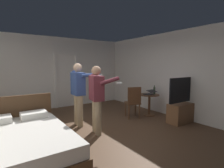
# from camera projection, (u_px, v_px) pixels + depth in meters

# --- Properties ---
(ground_plane) EXTENTS (7.08, 7.08, 0.00)m
(ground_plane) POSITION_uv_depth(u_px,v_px,m) (100.00, 134.00, 4.26)
(ground_plane) COLOR brown
(wall_back) EXTENTS (5.71, 0.12, 2.72)m
(wall_back) POSITION_uv_depth(u_px,v_px,m) (56.00, 73.00, 6.80)
(wall_back) COLOR silver
(wall_back) RESTS_ON ground_plane
(wall_right) EXTENTS (0.12, 6.68, 2.72)m
(wall_right) POSITION_uv_depth(u_px,v_px,m) (174.00, 74.00, 5.69)
(wall_right) COLOR silver
(wall_right) RESTS_ON ground_plane
(doorway_frame) EXTENTS (0.93, 0.08, 2.13)m
(doorway_frame) POSITION_uv_depth(u_px,v_px,m) (66.00, 76.00, 6.97)
(doorway_frame) COLOR white
(doorway_frame) RESTS_ON ground_plane
(bed) EXTENTS (1.49, 2.10, 1.02)m
(bed) POSITION_uv_depth(u_px,v_px,m) (22.00, 146.00, 2.98)
(bed) COLOR #4C331E
(bed) RESTS_ON ground_plane
(tv_flatscreen) EXTENTS (1.21, 0.40, 1.31)m
(tv_flatscreen) POSITION_uv_depth(u_px,v_px,m) (182.00, 108.00, 5.11)
(tv_flatscreen) COLOR brown
(tv_flatscreen) RESTS_ON ground_plane
(side_table) EXTENTS (0.64, 0.64, 0.70)m
(side_table) POSITION_uv_depth(u_px,v_px,m) (149.00, 101.00, 5.82)
(side_table) COLOR brown
(side_table) RESTS_ON ground_plane
(laptop) EXTENTS (0.34, 0.35, 0.16)m
(laptop) POSITION_uv_depth(u_px,v_px,m) (150.00, 93.00, 5.74)
(laptop) COLOR black
(laptop) RESTS_ON side_table
(bottle_on_table) EXTENTS (0.06, 0.06, 0.30)m
(bottle_on_table) POSITION_uv_depth(u_px,v_px,m) (154.00, 90.00, 5.79)
(bottle_on_table) COLOR #374A31
(bottle_on_table) RESTS_ON side_table
(wooden_chair) EXTENTS (0.54, 0.54, 0.99)m
(wooden_chair) POSITION_uv_depth(u_px,v_px,m) (133.00, 101.00, 5.48)
(wooden_chair) COLOR brown
(wooden_chair) RESTS_ON ground_plane
(person_blue_shirt) EXTENTS (0.64, 0.68, 1.64)m
(person_blue_shirt) POSITION_uv_depth(u_px,v_px,m) (97.00, 95.00, 4.22)
(person_blue_shirt) COLOR tan
(person_blue_shirt) RESTS_ON ground_plane
(person_striped_shirt) EXTENTS (0.72, 0.60, 1.71)m
(person_striped_shirt) POSITION_uv_depth(u_px,v_px,m) (78.00, 90.00, 4.77)
(person_striped_shirt) COLOR tan
(person_striped_shirt) RESTS_ON ground_plane
(suitcase_dark) EXTENTS (0.66, 0.39, 0.45)m
(suitcase_dark) POSITION_uv_depth(u_px,v_px,m) (40.00, 109.00, 5.71)
(suitcase_dark) COLOR #1E2D38
(suitcase_dark) RESTS_ON ground_plane
(suitcase_small) EXTENTS (0.56, 0.44, 0.35)m
(suitcase_small) POSITION_uv_depth(u_px,v_px,m) (21.00, 112.00, 5.53)
(suitcase_small) COLOR #1E2D38
(suitcase_small) RESTS_ON ground_plane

